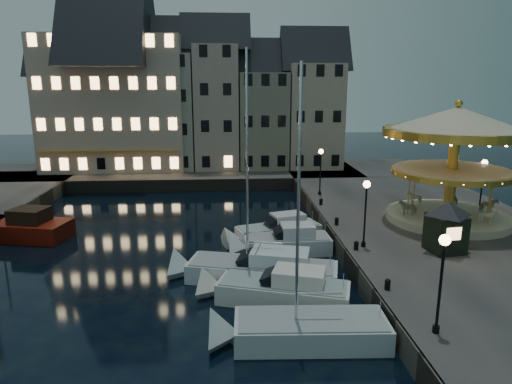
{
  "coord_description": "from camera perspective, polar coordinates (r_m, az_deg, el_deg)",
  "views": [
    {
      "loc": [
        -1.15,
        -25.13,
        11.13
      ],
      "look_at": [
        1.0,
        8.0,
        3.2
      ],
      "focal_mm": 32.0,
      "sensor_mm": 36.0,
      "label": 1
    }
  ],
  "objects": [
    {
      "name": "bollard_b",
      "position": [
        28.42,
        12.42,
        -6.48
      ],
      "size": [
        0.3,
        0.3,
        0.57
      ],
      "color": "black",
      "rests_on": "quay_east"
    },
    {
      "name": "motorboat_b",
      "position": [
        24.23,
        2.44,
        -12.23
      ],
      "size": [
        7.81,
        4.31,
        2.15
      ],
      "color": "silver",
      "rests_on": "ground"
    },
    {
      "name": "carousel",
      "position": [
        35.26,
        23.62,
        5.69
      ],
      "size": [
        10.0,
        10.0,
        8.75
      ],
      "color": "#C6B695",
      "rests_on": "quay_east"
    },
    {
      "name": "townhouse_na",
      "position": [
        58.2,
        -22.38,
        9.14
      ],
      "size": [
        5.5,
        8.0,
        12.8
      ],
      "color": "gray",
      "rests_on": "quay_north"
    },
    {
      "name": "streetlamp_b",
      "position": [
        28.34,
        13.55,
        -1.49
      ],
      "size": [
        0.44,
        0.44,
        4.17
      ],
      "color": "black",
      "rests_on": "quay_east"
    },
    {
      "name": "hotel_corner",
      "position": [
        56.63,
        -17.18,
        11.48
      ],
      "size": [
        17.6,
        9.0,
        16.8
      ],
      "color": "beige",
      "rests_on": "quay_north"
    },
    {
      "name": "motorboat_d",
      "position": [
        30.86,
        3.14,
        -6.46
      ],
      "size": [
        6.81,
        2.41,
        2.15
      ],
      "color": "silver",
      "rests_on": "ground"
    },
    {
      "name": "red_fishing_boat",
      "position": [
        38.07,
        -27.9,
        -4.06
      ],
      "size": [
        8.78,
        4.62,
        6.21
      ],
      "color": "#681209",
      "rests_on": "ground"
    },
    {
      "name": "motorboat_a",
      "position": [
        20.99,
        5.22,
        -16.92
      ],
      "size": [
        7.79,
        2.87,
        13.0
      ],
      "color": "silver",
      "rests_on": "ground"
    },
    {
      "name": "quay_north",
      "position": [
        54.59,
        -10.86,
        2.12
      ],
      "size": [
        44.0,
        12.0,
        1.3
      ],
      "primitive_type": "cube",
      "color": "#474442",
      "rests_on": "ground"
    },
    {
      "name": "quaywall_n",
      "position": [
        48.53,
        -9.36,
        0.78
      ],
      "size": [
        48.0,
        0.15,
        1.3
      ],
      "primitive_type": "cube",
      "color": "#47423A",
      "rests_on": "ground"
    },
    {
      "name": "streetlamp_a",
      "position": [
        19.51,
        22.22,
        -9.0
      ],
      "size": [
        0.44,
        0.44,
        4.17
      ],
      "color": "black",
      "rests_on": "quay_east"
    },
    {
      "name": "townhouse_ne",
      "position": [
        55.41,
        0.81,
        9.96
      ],
      "size": [
        6.16,
        8.0,
        12.8
      ],
      "color": "gray",
      "rests_on": "quay_north"
    },
    {
      "name": "townhouse_nc",
      "position": [
        55.61,
        -10.98,
        10.77
      ],
      "size": [
        6.82,
        8.0,
        14.8
      ],
      "color": "#A5A08E",
      "rests_on": "quay_north"
    },
    {
      "name": "bollard_c",
      "position": [
        33.0,
        10.05,
        -3.56
      ],
      "size": [
        0.3,
        0.3,
        0.57
      ],
      "color": "black",
      "rests_on": "quay_east"
    },
    {
      "name": "townhouse_nb",
      "position": [
        56.69,
        -17.12,
        9.96
      ],
      "size": [
        6.16,
        8.0,
        13.8
      ],
      "color": "slate",
      "rests_on": "quay_north"
    },
    {
      "name": "bollard_a",
      "position": [
        23.58,
        16.12,
        -10.96
      ],
      "size": [
        0.3,
        0.3,
        0.57
      ],
      "color": "black",
      "rests_on": "quay_east"
    },
    {
      "name": "quaywall_e",
      "position": [
        33.62,
        8.79,
        -4.9
      ],
      "size": [
        0.15,
        44.0,
        1.3
      ],
      "primitive_type": "cube",
      "color": "#47423A",
      "rests_on": "ground"
    },
    {
      "name": "ground",
      "position": [
        27.51,
        -1.02,
        -10.43
      ],
      "size": [
        160.0,
        160.0,
        0.0
      ],
      "primitive_type": "plane",
      "color": "black",
      "rests_on": "ground"
    },
    {
      "name": "townhouse_nf",
      "position": [
        56.18,
        7.08,
        10.42
      ],
      "size": [
        6.82,
        8.0,
        13.8
      ],
      "color": "tan",
      "rests_on": "quay_north"
    },
    {
      "name": "quay_east",
      "position": [
        36.17,
        21.3,
        -4.36
      ],
      "size": [
        16.0,
        56.0,
        1.3
      ],
      "primitive_type": "cube",
      "color": "#474442",
      "rests_on": "ground"
    },
    {
      "name": "ticket_kiosk",
      "position": [
        29.26,
        22.78,
        -2.99
      ],
      "size": [
        2.99,
        2.99,
        3.51
      ],
      "color": "black",
      "rests_on": "quay_east"
    },
    {
      "name": "townhouse_nd",
      "position": [
        55.17,
        -4.95,
        11.46
      ],
      "size": [
        5.5,
        8.0,
        15.8
      ],
      "color": "#B89E8F",
      "rests_on": "quay_north"
    },
    {
      "name": "streetlamp_d",
      "position": [
        39.17,
        26.49,
        1.55
      ],
      "size": [
        0.44,
        0.44,
        4.17
      ],
      "color": "black",
      "rests_on": "quay_east"
    },
    {
      "name": "motorboat_e",
      "position": [
        33.04,
        2.16,
        -5.09
      ],
      "size": [
        7.13,
        3.89,
        2.15
      ],
      "color": "silver",
      "rests_on": "ground"
    },
    {
      "name": "bollard_d",
      "position": [
        38.16,
        8.13,
        -1.16
      ],
      "size": [
        0.3,
        0.3,
        0.57
      ],
      "color": "black",
      "rests_on": "quay_east"
    },
    {
      "name": "motorboat_c",
      "position": [
        26.6,
        -0.09,
        -9.7
      ],
      "size": [
        9.59,
        4.67,
        12.76
      ],
      "color": "silver",
      "rests_on": "ground"
    },
    {
      "name": "streetlamp_c",
      "position": [
        41.12,
        8.07,
        3.34
      ],
      "size": [
        0.44,
        0.44,
        4.17
      ],
      "color": "black",
      "rests_on": "quay_east"
    }
  ]
}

